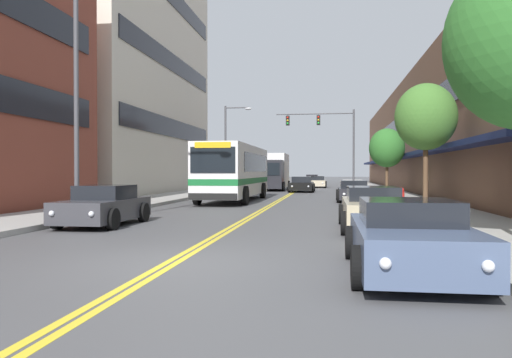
% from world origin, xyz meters
% --- Properties ---
extents(ground_plane, '(240.00, 240.00, 0.00)m').
position_xyz_m(ground_plane, '(0.00, 37.00, 0.00)').
color(ground_plane, '#4C4C4F').
extents(sidewalk_left, '(3.49, 106.00, 0.17)m').
position_xyz_m(sidewalk_left, '(-7.25, 37.00, 0.09)').
color(sidewalk_left, '#9E9B96').
rests_on(sidewalk_left, ground_plane).
extents(sidewalk_right, '(3.49, 106.00, 0.17)m').
position_xyz_m(sidewalk_right, '(7.25, 37.00, 0.09)').
color(sidewalk_right, '#9E9B96').
rests_on(sidewalk_right, ground_plane).
extents(centre_line, '(0.34, 106.00, 0.01)m').
position_xyz_m(centre_line, '(0.00, 37.00, 0.00)').
color(centre_line, yellow).
rests_on(centre_line, ground_plane).
extents(office_tower_left, '(12.08, 22.44, 30.86)m').
position_xyz_m(office_tower_left, '(-15.23, 28.81, 15.43)').
color(office_tower_left, beige).
rests_on(office_tower_left, ground_plane).
extents(storefront_row_right, '(9.10, 68.00, 9.65)m').
position_xyz_m(storefront_row_right, '(13.22, 37.00, 4.82)').
color(storefront_row_right, brown).
rests_on(storefront_row_right, ground_plane).
extents(city_bus, '(2.82, 11.46, 3.22)m').
position_xyz_m(city_bus, '(-2.59, 20.03, 1.82)').
color(city_bus, silver).
rests_on(city_bus, ground_plane).
extents(car_dark_grey_parked_left_mid, '(1.99, 4.14, 1.30)m').
position_xyz_m(car_dark_grey_parked_left_mid, '(-4.27, 6.02, 0.61)').
color(car_dark_grey_parked_left_mid, '#38383D').
rests_on(car_dark_grey_parked_left_mid, ground_plane).
extents(car_navy_parked_left_far, '(2.18, 4.81, 1.39)m').
position_xyz_m(car_navy_parked_left_far, '(-4.31, 33.03, 0.65)').
color(car_navy_parked_left_far, '#19234C').
rests_on(car_navy_parked_left_far, ground_plane).
extents(car_slate_blue_parked_right_foreground, '(2.07, 4.38, 1.25)m').
position_xyz_m(car_slate_blue_parked_right_foreground, '(4.33, -0.43, 0.60)').
color(car_slate_blue_parked_right_foreground, '#475675').
rests_on(car_slate_blue_parked_right_foreground, ground_plane).
extents(car_beige_parked_right_mid, '(1.97, 4.84, 1.29)m').
position_xyz_m(car_beige_parked_right_mid, '(4.27, 6.03, 0.61)').
color(car_beige_parked_right_mid, '#BCAD89').
rests_on(car_beige_parked_right_mid, ground_plane).
extents(car_charcoal_parked_right_far, '(1.96, 4.19, 1.22)m').
position_xyz_m(car_charcoal_parked_right_far, '(4.36, 20.09, 0.58)').
color(car_charcoal_parked_right_far, '#232328').
rests_on(car_charcoal_parked_right_far, ground_plane).
extents(car_champagne_moving_lead, '(2.13, 4.93, 1.23)m').
position_xyz_m(car_champagne_moving_lead, '(1.63, 45.79, 0.58)').
color(car_champagne_moving_lead, beige).
rests_on(car_champagne_moving_lead, ground_plane).
extents(car_red_moving_second, '(2.05, 4.54, 1.32)m').
position_xyz_m(car_red_moving_second, '(0.67, 58.71, 0.62)').
color(car_red_moving_second, maroon).
rests_on(car_red_moving_second, ground_plane).
extents(car_black_moving_third, '(2.16, 4.84, 1.30)m').
position_xyz_m(car_black_moving_third, '(0.65, 33.50, 0.62)').
color(car_black_moving_third, black).
rests_on(car_black_moving_third, ground_plane).
extents(box_truck, '(2.57, 7.75, 3.42)m').
position_xyz_m(box_truck, '(-2.17, 37.22, 1.73)').
color(box_truck, '#232328').
rests_on(box_truck, ground_plane).
extents(traffic_signal_mast, '(7.29, 0.38, 7.50)m').
position_xyz_m(traffic_signal_mast, '(2.85, 37.78, 5.36)').
color(traffic_signal_mast, '#47474C').
rests_on(traffic_signal_mast, ground_plane).
extents(street_lamp_left_near, '(2.74, 0.28, 9.46)m').
position_xyz_m(street_lamp_left_near, '(-4.95, 6.21, 5.57)').
color(street_lamp_left_near, '#47474C').
rests_on(street_lamp_left_near, ground_plane).
extents(street_lamp_left_far, '(2.22, 0.28, 7.01)m').
position_xyz_m(street_lamp_left_far, '(-4.97, 30.09, 4.22)').
color(street_lamp_left_far, '#47474C').
rests_on(street_lamp_left_far, ground_plane).
extents(street_tree_right_mid, '(2.71, 2.71, 5.50)m').
position_xyz_m(street_tree_right_mid, '(7.23, 13.91, 4.17)').
color(street_tree_right_mid, brown).
rests_on(street_tree_right_mid, sidewalk_right).
extents(street_tree_right_far, '(2.47, 2.47, 4.58)m').
position_xyz_m(street_tree_right_far, '(6.95, 26.56, 3.38)').
color(street_tree_right_far, brown).
rests_on(street_tree_right_far, sidewalk_right).
extents(fire_hydrant, '(0.35, 0.27, 0.91)m').
position_xyz_m(fire_hydrant, '(5.95, 12.25, 0.62)').
color(fire_hydrant, red).
rests_on(fire_hydrant, sidewalk_right).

